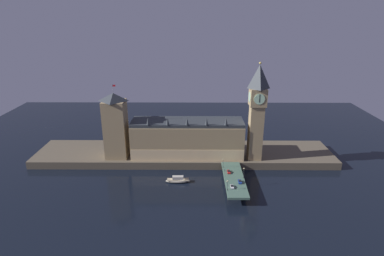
{
  "coord_description": "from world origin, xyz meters",
  "views": [
    {
      "loc": [
        7.36,
        -183.26,
        102.39
      ],
      "look_at": [
        5.96,
        20.0,
        30.36
      ],
      "focal_mm": 30.0,
      "sensor_mm": 36.0,
      "label": 1
    }
  ],
  "objects_px": {
    "clock_tower": "(257,110)",
    "boat_upstream": "(178,180)",
    "pedestrian_far_rail": "(224,170)",
    "street_lamp_mid": "(244,172)",
    "car_northbound_trail": "(232,187)",
    "car_northbound_lead": "(229,172)",
    "street_lamp_near": "(227,184)",
    "victoria_tower": "(116,125)",
    "car_southbound_lead": "(240,182)",
    "street_lamp_far": "(223,162)"
  },
  "relations": [
    {
      "from": "clock_tower",
      "to": "boat_upstream",
      "type": "relative_size",
      "value": 4.29
    },
    {
      "from": "pedestrian_far_rail",
      "to": "street_lamp_mid",
      "type": "distance_m",
      "value": 15.05
    },
    {
      "from": "car_northbound_trail",
      "to": "boat_upstream",
      "type": "bearing_deg",
      "value": 152.3
    },
    {
      "from": "car_northbound_lead",
      "to": "boat_upstream",
      "type": "xyz_separation_m",
      "value": [
        -32.8,
        -1.75,
        -5.24
      ]
    },
    {
      "from": "street_lamp_near",
      "to": "street_lamp_mid",
      "type": "distance_m",
      "value": 18.76
    },
    {
      "from": "victoria_tower",
      "to": "pedestrian_far_rail",
      "type": "bearing_deg",
      "value": -18.2
    },
    {
      "from": "street_lamp_near",
      "to": "boat_upstream",
      "type": "height_order",
      "value": "street_lamp_near"
    },
    {
      "from": "car_southbound_lead",
      "to": "street_lamp_far",
      "type": "relative_size",
      "value": 0.7
    },
    {
      "from": "victoria_tower",
      "to": "pedestrian_far_rail",
      "type": "distance_m",
      "value": 81.85
    },
    {
      "from": "car_northbound_trail",
      "to": "street_lamp_far",
      "type": "height_order",
      "value": "street_lamp_far"
    },
    {
      "from": "car_northbound_lead",
      "to": "street_lamp_mid",
      "type": "distance_m",
      "value": 11.77
    },
    {
      "from": "pedestrian_far_rail",
      "to": "street_lamp_mid",
      "type": "relative_size",
      "value": 0.23
    },
    {
      "from": "victoria_tower",
      "to": "pedestrian_far_rail",
      "type": "xyz_separation_m",
      "value": [
        74.91,
        -24.63,
        -21.93
      ]
    },
    {
      "from": "street_lamp_mid",
      "to": "car_southbound_lead",
      "type": "bearing_deg",
      "value": -117.74
    },
    {
      "from": "car_southbound_lead",
      "to": "pedestrian_far_rail",
      "type": "xyz_separation_m",
      "value": [
        -8.11,
        15.28,
        0.13
      ]
    },
    {
      "from": "car_southbound_lead",
      "to": "street_lamp_mid",
      "type": "relative_size",
      "value": 0.63
    },
    {
      "from": "car_northbound_lead",
      "to": "car_northbound_trail",
      "type": "bearing_deg",
      "value": -90.0
    },
    {
      "from": "victoria_tower",
      "to": "boat_upstream",
      "type": "bearing_deg",
      "value": -32.51
    },
    {
      "from": "victoria_tower",
      "to": "car_southbound_lead",
      "type": "relative_size",
      "value": 11.9
    },
    {
      "from": "victoria_tower",
      "to": "boat_upstream",
      "type": "relative_size",
      "value": 3.32
    },
    {
      "from": "car_southbound_lead",
      "to": "pedestrian_far_rail",
      "type": "bearing_deg",
      "value": 117.96
    },
    {
      "from": "victoria_tower",
      "to": "car_southbound_lead",
      "type": "xyz_separation_m",
      "value": [
        83.02,
        -39.92,
        -22.06
      ]
    },
    {
      "from": "clock_tower",
      "to": "pedestrian_far_rail",
      "type": "relative_size",
      "value": 42.96
    },
    {
      "from": "car_southbound_lead",
      "to": "pedestrian_far_rail",
      "type": "distance_m",
      "value": 17.3
    },
    {
      "from": "car_southbound_lead",
      "to": "clock_tower",
      "type": "bearing_deg",
      "value": 68.15
    },
    {
      "from": "car_southbound_lead",
      "to": "street_lamp_mid",
      "type": "distance_m",
      "value": 7.63
    },
    {
      "from": "victoria_tower",
      "to": "car_northbound_trail",
      "type": "xyz_separation_m",
      "value": [
        77.61,
        -45.78,
        -22.11
      ]
    },
    {
      "from": "car_southbound_lead",
      "to": "street_lamp_near",
      "type": "bearing_deg",
      "value": -133.99
    },
    {
      "from": "clock_tower",
      "to": "boat_upstream",
      "type": "distance_m",
      "value": 71.22
    },
    {
      "from": "car_northbound_lead",
      "to": "street_lamp_near",
      "type": "height_order",
      "value": "street_lamp_near"
    },
    {
      "from": "car_northbound_trail",
      "to": "car_southbound_lead",
      "type": "relative_size",
      "value": 0.93
    },
    {
      "from": "pedestrian_far_rail",
      "to": "boat_upstream",
      "type": "distance_m",
      "value": 30.83
    },
    {
      "from": "pedestrian_far_rail",
      "to": "street_lamp_far",
      "type": "relative_size",
      "value": 0.25
    },
    {
      "from": "car_northbound_trail",
      "to": "car_southbound_lead",
      "type": "distance_m",
      "value": 7.98
    },
    {
      "from": "clock_tower",
      "to": "car_northbound_trail",
      "type": "distance_m",
      "value": 58.79
    },
    {
      "from": "car_northbound_lead",
      "to": "car_southbound_lead",
      "type": "bearing_deg",
      "value": -67.58
    },
    {
      "from": "street_lamp_far",
      "to": "car_northbound_lead",
      "type": "bearing_deg",
      "value": -67.56
    },
    {
      "from": "clock_tower",
      "to": "car_southbound_lead",
      "type": "relative_size",
      "value": 15.38
    },
    {
      "from": "clock_tower",
      "to": "car_northbound_lead",
      "type": "distance_m",
      "value": 46.79
    },
    {
      "from": "pedestrian_far_rail",
      "to": "street_lamp_mid",
      "type": "bearing_deg",
      "value": -39.91
    },
    {
      "from": "victoria_tower",
      "to": "pedestrian_far_rail",
      "type": "relative_size",
      "value": 33.24
    },
    {
      "from": "clock_tower",
      "to": "boat_upstream",
      "type": "height_order",
      "value": "clock_tower"
    },
    {
      "from": "victoria_tower",
      "to": "car_northbound_trail",
      "type": "distance_m",
      "value": 92.78
    },
    {
      "from": "street_lamp_near",
      "to": "street_lamp_mid",
      "type": "bearing_deg",
      "value": 51.72
    },
    {
      "from": "car_northbound_lead",
      "to": "street_lamp_far",
      "type": "bearing_deg",
      "value": 112.44
    },
    {
      "from": "victoria_tower",
      "to": "car_northbound_lead",
      "type": "xyz_separation_m",
      "value": [
        77.61,
        -26.81,
        -22.12
      ]
    },
    {
      "from": "car_northbound_lead",
      "to": "boat_upstream",
      "type": "height_order",
      "value": "car_northbound_lead"
    },
    {
      "from": "car_southbound_lead",
      "to": "boat_upstream",
      "type": "distance_m",
      "value": 40.21
    },
    {
      "from": "street_lamp_mid",
      "to": "car_northbound_lead",
      "type": "bearing_deg",
      "value": 139.75
    },
    {
      "from": "clock_tower",
      "to": "pedestrian_far_rail",
      "type": "xyz_separation_m",
      "value": [
        -22.96,
        -21.74,
        -34.57
      ]
    }
  ]
}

